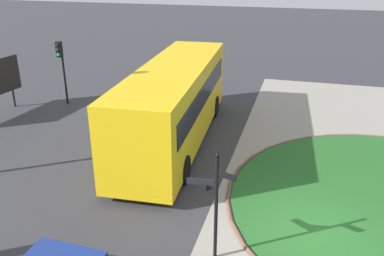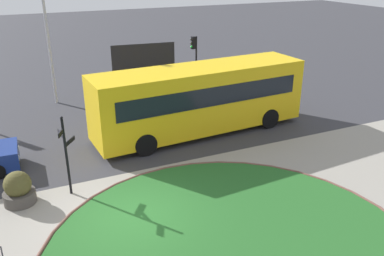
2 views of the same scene
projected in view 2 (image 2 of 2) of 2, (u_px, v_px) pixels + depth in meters
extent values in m
plane|color=#333338|center=(130.00, 219.00, 13.20)|extent=(120.00, 120.00, 0.00)
cube|color=gray|center=(145.00, 246.00, 11.93)|extent=(32.00, 8.99, 0.02)
cylinder|color=#235B23|center=(236.00, 253.00, 11.56)|extent=(11.05, 11.05, 0.10)
torus|color=brown|center=(236.00, 253.00, 11.55)|extent=(11.36, 11.36, 0.11)
cylinder|color=black|center=(67.00, 158.00, 14.06)|extent=(0.09, 0.09, 2.90)
sphere|color=black|center=(61.00, 118.00, 13.49)|extent=(0.10, 0.10, 0.10)
cube|color=black|center=(61.00, 133.00, 13.40)|extent=(0.22, 0.45, 0.15)
cube|color=black|center=(61.00, 134.00, 14.06)|extent=(0.14, 0.67, 0.15)
cube|color=black|center=(70.00, 141.00, 14.23)|extent=(0.41, 0.57, 0.15)
cube|color=yellow|center=(200.00, 98.00, 19.22)|extent=(10.52, 3.11, 2.98)
cube|color=black|center=(188.00, 83.00, 20.07)|extent=(9.13, 0.59, 0.88)
cube|color=black|center=(214.00, 97.00, 18.04)|extent=(9.13, 0.59, 0.88)
cube|color=black|center=(286.00, 81.00, 21.42)|extent=(0.15, 2.02, 1.10)
cube|color=black|center=(288.00, 60.00, 20.99)|extent=(0.10, 1.35, 0.28)
cylinder|color=black|center=(243.00, 105.00, 22.07)|extent=(1.02, 0.36, 1.00)
cylinder|color=black|center=(269.00, 118.00, 20.22)|extent=(1.02, 0.36, 1.00)
cylinder|color=black|center=(128.00, 127.00, 19.18)|extent=(1.02, 0.36, 1.00)
cylinder|color=black|center=(145.00, 145.00, 17.33)|extent=(1.02, 0.36, 1.00)
cube|color=#EAEACC|center=(19.00, 147.00, 16.82)|extent=(0.03, 0.20, 0.12)
cube|color=#EAEACC|center=(19.00, 158.00, 15.91)|extent=(0.03, 0.20, 0.12)
cylinder|color=black|center=(196.00, 62.00, 26.37)|extent=(0.11, 0.11, 3.34)
cube|color=black|center=(193.00, 43.00, 25.78)|extent=(0.28, 0.28, 0.78)
sphere|color=black|center=(191.00, 39.00, 25.62)|extent=(0.16, 0.16, 0.16)
sphere|color=black|center=(191.00, 43.00, 25.71)|extent=(0.16, 0.16, 0.16)
sphere|color=green|center=(191.00, 47.00, 25.80)|extent=(0.16, 0.16, 0.16)
cylinder|color=#B7B7BC|center=(48.00, 35.00, 22.46)|extent=(0.16, 0.16, 7.98)
cylinder|color=black|center=(121.00, 71.00, 27.29)|extent=(0.12, 0.12, 1.79)
cylinder|color=black|center=(166.00, 67.00, 28.22)|extent=(0.12, 0.12, 1.79)
cube|color=#1E66B2|center=(143.00, 56.00, 27.41)|extent=(4.24, 0.56, 1.64)
cube|color=black|center=(144.00, 57.00, 27.35)|extent=(4.33, 0.48, 1.74)
cylinder|color=#47423D|center=(20.00, 197.00, 13.97)|extent=(1.08, 1.08, 0.45)
sphere|color=#4C4723|center=(17.00, 184.00, 13.76)|extent=(0.92, 0.92, 0.92)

